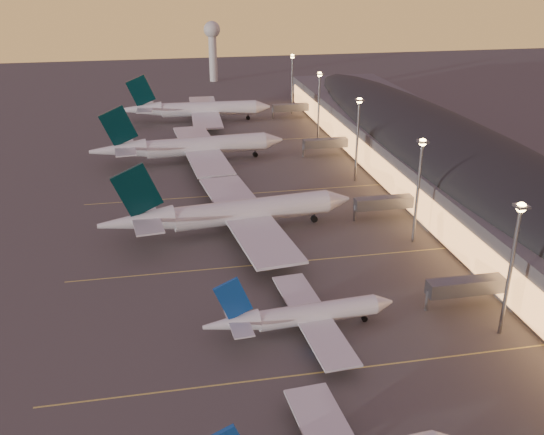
{
  "coord_description": "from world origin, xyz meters",
  "views": [
    {
      "loc": [
        -22.97,
        -84.47,
        63.33
      ],
      "look_at": [
        2.0,
        45.0,
        7.0
      ],
      "focal_mm": 40.0,
      "sensor_mm": 36.0,
      "label": 1
    }
  ],
  "objects_px": {
    "airliner_wide_mid": "(190,147)",
    "airliner_wide_far": "(196,110)",
    "radar_tower": "(212,41)",
    "airliner_narrow_north": "(302,315)",
    "airliner_wide_near": "(231,213)"
  },
  "relations": [
    {
      "from": "airliner_wide_far",
      "to": "radar_tower",
      "type": "relative_size",
      "value": 1.95
    },
    {
      "from": "airliner_narrow_north",
      "to": "airliner_wide_mid",
      "type": "distance_m",
      "value": 106.48
    },
    {
      "from": "airliner_narrow_north",
      "to": "radar_tower",
      "type": "distance_m",
      "value": 253.34
    },
    {
      "from": "airliner_wide_far",
      "to": "radar_tower",
      "type": "xyz_separation_m",
      "value": [
        16.72,
        91.39,
        16.64
      ]
    },
    {
      "from": "airliner_narrow_north",
      "to": "airliner_wide_near",
      "type": "distance_m",
      "value": 46.5
    },
    {
      "from": "airliner_wide_mid",
      "to": "airliner_wide_far",
      "type": "relative_size",
      "value": 1.03
    },
    {
      "from": "radar_tower",
      "to": "airliner_narrow_north",
      "type": "bearing_deg",
      "value": -92.2
    },
    {
      "from": "airliner_wide_near",
      "to": "radar_tower",
      "type": "height_order",
      "value": "radar_tower"
    },
    {
      "from": "airliner_wide_far",
      "to": "airliner_narrow_north",
      "type": "bearing_deg",
      "value": -85.55
    },
    {
      "from": "airliner_wide_mid",
      "to": "airliner_wide_far",
      "type": "height_order",
      "value": "airliner_wide_mid"
    },
    {
      "from": "airliner_wide_near",
      "to": "airliner_wide_far",
      "type": "distance_m",
      "value": 115.15
    },
    {
      "from": "airliner_wide_mid",
      "to": "airliner_wide_far",
      "type": "distance_m",
      "value": 55.77
    },
    {
      "from": "airliner_narrow_north",
      "to": "airliner_wide_near",
      "type": "xyz_separation_m",
      "value": [
        -6.94,
        45.93,
        1.93
      ]
    },
    {
      "from": "airliner_narrow_north",
      "to": "radar_tower",
      "type": "height_order",
      "value": "radar_tower"
    },
    {
      "from": "airliner_wide_near",
      "to": "radar_tower",
      "type": "distance_m",
      "value": 207.87
    }
  ]
}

